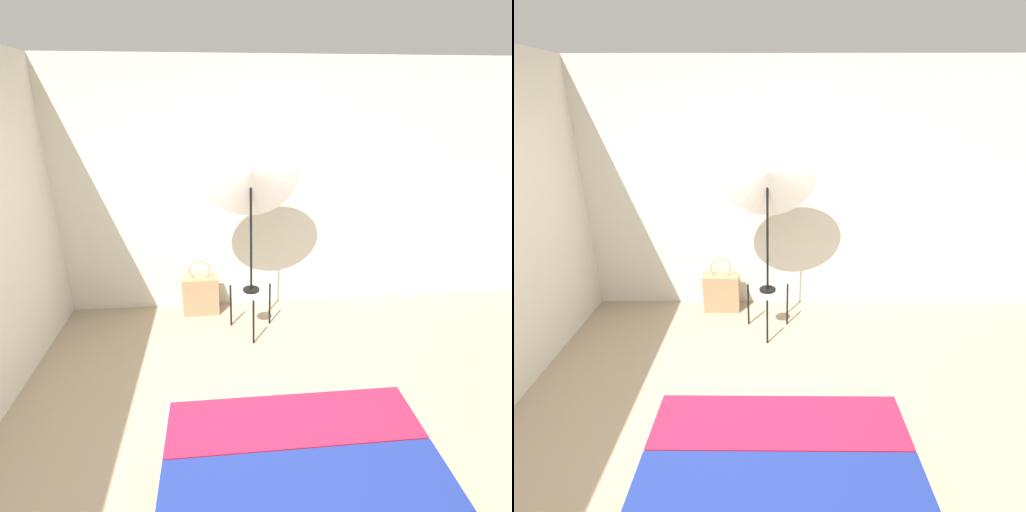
# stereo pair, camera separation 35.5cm
# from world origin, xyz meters

# --- Properties ---
(ground_plane) EXTENTS (14.00, 14.00, 0.00)m
(ground_plane) POSITION_xyz_m (0.00, 0.00, 0.00)
(ground_plane) COLOR gray
(wall_back) EXTENTS (8.00, 0.05, 2.60)m
(wall_back) POSITION_xyz_m (0.00, 2.42, 1.30)
(wall_back) COLOR beige
(wall_back) RESTS_ON ground_plane
(photo_umbrella) EXTENTS (0.96, 0.39, 2.12)m
(photo_umbrella) POSITION_xyz_m (0.21, 1.78, 1.62)
(photo_umbrella) COLOR black
(photo_umbrella) RESTS_ON ground_plane
(tote_bag) EXTENTS (0.39, 0.18, 0.62)m
(tote_bag) POSITION_xyz_m (-0.30, 2.21, 0.22)
(tote_bag) COLOR #9E7A56
(tote_bag) RESTS_ON ground_plane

